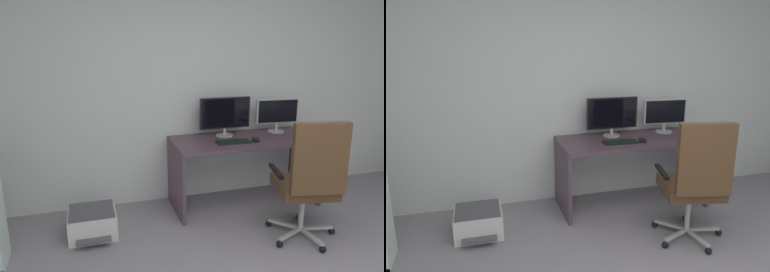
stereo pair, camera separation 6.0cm
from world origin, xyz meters
The scene contains 8 objects.
wall_back centered at (0.00, 2.52, 1.29)m, with size 5.42×0.10×2.58m, color silver.
desk centered at (0.48, 2.12, 0.54)m, with size 1.53×0.65×0.73m.
monitor_main centered at (0.31, 2.28, 0.96)m, with size 0.55×0.18×0.41m.
monitor_secondary centered at (0.92, 2.28, 0.95)m, with size 0.48×0.18×0.37m.
keyboard centered at (0.29, 2.01, 0.74)m, with size 0.34×0.13×0.02m, color black.
computer_mouse centered at (0.53, 1.99, 0.75)m, with size 0.06×0.10×0.03m, color black.
office_chair centered at (0.67, 1.24, 0.60)m, with size 0.63×0.63×1.12m.
printer centered at (-1.11, 1.89, 0.12)m, with size 0.42×0.46×0.25m.
Camera 2 is at (-1.04, -1.26, 1.77)m, focal length 34.35 mm.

